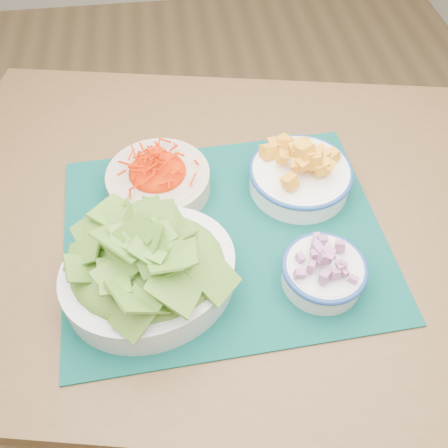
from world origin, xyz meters
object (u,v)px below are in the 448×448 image
squash_bowl (301,169)px  lettuce_bowl (147,265)px  table (259,245)px  placemat (224,235)px  onion_bowl (324,270)px  carrot_bowl (158,176)px

squash_bowl → lettuce_bowl: (-0.29, -0.19, 0.02)m
lettuce_bowl → table: bearing=13.8°
lettuce_bowl → squash_bowl: bearing=15.0°
squash_bowl → placemat: bearing=-148.3°
placemat → onion_bowl: 0.19m
table → lettuce_bowl: bearing=-136.7°
table → carrot_bowl: bearing=166.4°
carrot_bowl → onion_bowl: (0.25, -0.24, -0.00)m
squash_bowl → onion_bowl: size_ratio=1.51×
table → squash_bowl: bearing=47.7°
table → lettuce_bowl: (-0.21, -0.13, 0.16)m
lettuce_bowl → onion_bowl: (0.28, -0.03, -0.03)m
lettuce_bowl → carrot_bowl: bearing=65.8°
placemat → lettuce_bowl: (-0.13, -0.09, 0.06)m
table → onion_bowl: (0.07, -0.15, 0.13)m
squash_bowl → onion_bowl: (-0.01, -0.21, -0.01)m
squash_bowl → lettuce_bowl: 0.34m
placemat → squash_bowl: size_ratio=2.41×
carrot_bowl → onion_bowl: carrot_bowl is taller
table → placemat: size_ratio=2.48×
onion_bowl → squash_bowl: bearing=87.3°
table → onion_bowl: size_ratio=9.06×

